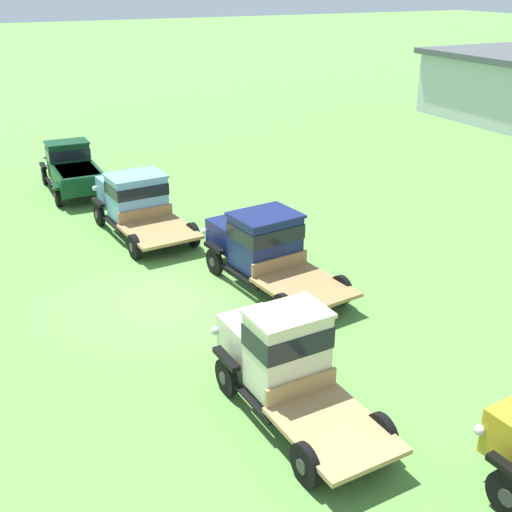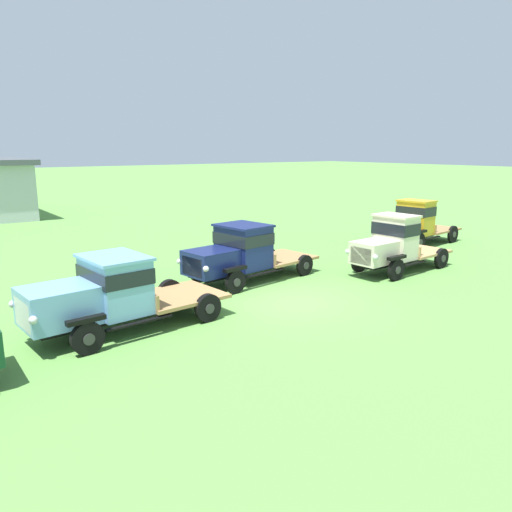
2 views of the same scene
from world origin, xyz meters
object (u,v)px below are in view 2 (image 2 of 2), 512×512
Objects in this scene: vintage_truck_far_side at (392,244)px; vintage_truck_midrow_center at (239,252)px; vintage_truck_second_in_line at (107,293)px; vintage_truck_back_of_row at (414,223)px.

vintage_truck_midrow_center is at bearing 157.55° from vintage_truck_far_side.
vintage_truck_midrow_center is 6.13m from vintage_truck_far_side.
vintage_truck_far_side reaches higher than vintage_truck_second_in_line.
vintage_truck_back_of_row reaches higher than vintage_truck_far_side.
vintage_truck_second_in_line is 1.06× the size of vintage_truck_back_of_row.
vintage_truck_back_of_row is at bearing 9.26° from vintage_truck_second_in_line.
vintage_truck_midrow_center is at bearing 20.69° from vintage_truck_second_in_line.
vintage_truck_far_side is (11.38, -0.18, 0.05)m from vintage_truck_second_in_line.
vintage_truck_second_in_line is 6.11m from vintage_truck_midrow_center.
vintage_truck_second_in_line is 11.38m from vintage_truck_far_side.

